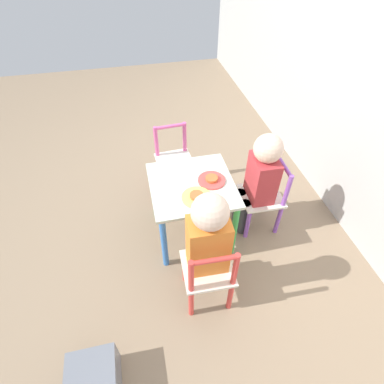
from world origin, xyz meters
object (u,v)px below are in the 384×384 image
Objects in this scene: kids_table at (192,194)px; child_back at (260,176)px; chair_red at (208,273)px; plate_back at (212,180)px; chair_purple at (264,197)px; child_right at (207,239)px; chair_pink at (174,161)px; plate_right at (197,197)px.

child_back is (0.01, 0.42, 0.07)m from kids_table.
chair_red reaches higher than plate_back.
child_right is (0.40, -0.50, 0.21)m from chair_purple.
chair_pink is at bearing -176.32° from kids_table.
plate_right is (0.12, 0.00, 0.09)m from kids_table.
child_back is 4.48× the size of plate_back.
chair_red is 0.68m from chair_purple.
chair_red is at bearing -92.95° from chair_pink.
plate_right is (-0.30, 0.02, -0.01)m from child_right.
child_right is 1.05× the size of child_back.
plate_back is at bearing -90.76° from child_back.
chair_pink reaches higher than kids_table.
child_back is (-0.41, 0.43, -0.02)m from child_right.
plate_right is 0.17m from plate_back.
chair_red is at bearing -2.95° from plate_right.
chair_red is at bearing -41.33° from child_back.
plate_right is at bearing -90.73° from chair_red.
child_right is at bearing -45.07° from child_back.
chair_red is at bearing -2.22° from kids_table.
child_back is at bearing -134.77° from child_right.
kids_table is 0.49m from chair_pink.
child_back is at bearing -131.03° from chair_red.
child_back is 0.30m from plate_back.
chair_red is 0.22m from child_right.
chair_pink is 3.03× the size of plate_right.
kids_table is at bearing 180.00° from plate_right.
chair_red reaches higher than kids_table.
plate_back is (-0.01, -0.30, 0.01)m from child_back.
child_back reaches higher than plate_back.
plate_right is (-0.36, 0.02, 0.21)m from chair_red.
child_right is 0.30m from plate_right.
chair_purple reaches higher than plate_back.
chair_red is at bearing -45.15° from chair_purple.
child_right reaches higher than kids_table.
chair_red is 1.00× the size of chair_pink.
chair_purple is 3.14× the size of plate_back.
kids_table is 0.96× the size of chair_pink.
chair_pink is 0.92m from child_right.
child_right is 4.71× the size of plate_back.
plate_right is at bearing -74.03° from child_back.
plate_back is (-0.02, -0.36, 0.21)m from chair_purple.
chair_pink is at bearing -132.21° from chair_purple.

